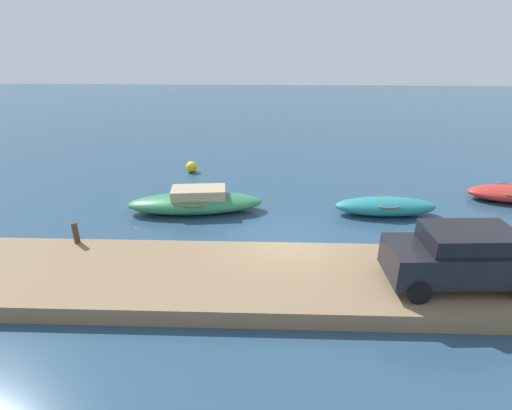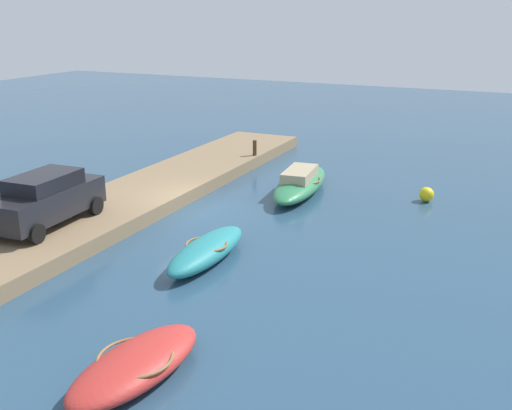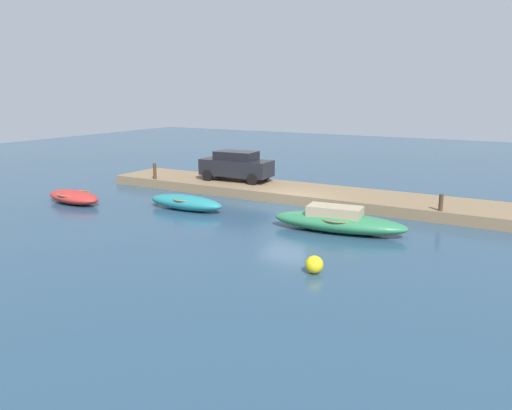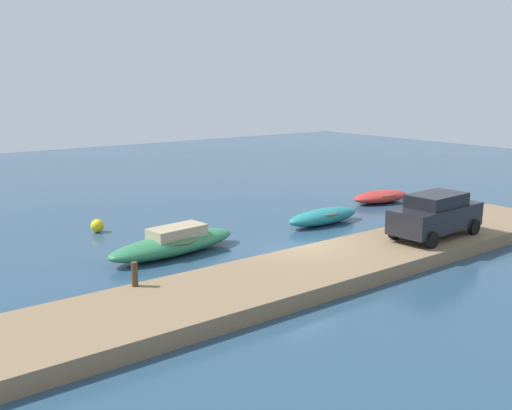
{
  "view_description": "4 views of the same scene",
  "coord_description": "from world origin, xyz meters",
  "px_view_note": "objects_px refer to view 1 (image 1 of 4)",
  "views": [
    {
      "loc": [
        -0.73,
        -12.87,
        7.48
      ],
      "look_at": [
        -1.24,
        2.37,
        0.62
      ],
      "focal_mm": 28.58,
      "sensor_mm": 36.0,
      "label": 1
    },
    {
      "loc": [
        19.28,
        11.68,
        7.5
      ],
      "look_at": [
        1.36,
        3.32,
        1.06
      ],
      "focal_mm": 42.43,
      "sensor_mm": 36.0,
      "label": 2
    },
    {
      "loc": [
        -11.01,
        22.45,
        5.86
      ],
      "look_at": [
        0.15,
        2.95,
        0.7
      ],
      "focal_mm": 35.21,
      "sensor_mm": 36.0,
      "label": 3
    },
    {
      "loc": [
        -14.35,
        -16.18,
        6.59
      ],
      "look_at": [
        1.02,
        4.07,
        1.16
      ],
      "focal_mm": 40.13,
      "sensor_mm": 36.0,
      "label": 4
    }
  ],
  "objects_px": {
    "rowboat_red": "(510,193)",
    "mooring_post_west": "(76,233)",
    "marker_buoy": "(191,167)",
    "motorboat_green": "(196,202)",
    "rowboat_teal": "(385,206)",
    "parked_car": "(464,257)"
  },
  "relations": [
    {
      "from": "rowboat_teal",
      "to": "mooring_post_west",
      "type": "bearing_deg",
      "value": -162.61
    },
    {
      "from": "rowboat_red",
      "to": "mooring_post_west",
      "type": "xyz_separation_m",
      "value": [
        -17.61,
        -5.48,
        0.57
      ]
    },
    {
      "from": "rowboat_teal",
      "to": "marker_buoy",
      "type": "xyz_separation_m",
      "value": [
        -9.16,
        5.07,
        -0.08
      ]
    },
    {
      "from": "motorboat_green",
      "to": "rowboat_red",
      "type": "bearing_deg",
      "value": 0.91
    },
    {
      "from": "rowboat_red",
      "to": "parked_car",
      "type": "relative_size",
      "value": 0.87
    },
    {
      "from": "rowboat_red",
      "to": "parked_car",
      "type": "distance_m",
      "value": 9.37
    },
    {
      "from": "rowboat_red",
      "to": "marker_buoy",
      "type": "xyz_separation_m",
      "value": [
        -15.26,
        3.34,
        -0.04
      ]
    },
    {
      "from": "rowboat_teal",
      "to": "rowboat_red",
      "type": "relative_size",
      "value": 1.11
    },
    {
      "from": "rowboat_red",
      "to": "mooring_post_west",
      "type": "distance_m",
      "value": 18.45
    },
    {
      "from": "mooring_post_west",
      "to": "marker_buoy",
      "type": "height_order",
      "value": "mooring_post_west"
    },
    {
      "from": "rowboat_red",
      "to": "marker_buoy",
      "type": "distance_m",
      "value": 15.62
    },
    {
      "from": "motorboat_green",
      "to": "marker_buoy",
      "type": "relative_size",
      "value": 9.87
    },
    {
      "from": "rowboat_red",
      "to": "parked_car",
      "type": "bearing_deg",
      "value": -119.65
    },
    {
      "from": "motorboat_green",
      "to": "parked_car",
      "type": "height_order",
      "value": "parked_car"
    },
    {
      "from": "marker_buoy",
      "to": "motorboat_green",
      "type": "bearing_deg",
      "value": -77.75
    },
    {
      "from": "rowboat_red",
      "to": "mooring_post_west",
      "type": "height_order",
      "value": "mooring_post_west"
    },
    {
      "from": "mooring_post_west",
      "to": "rowboat_teal",
      "type": "bearing_deg",
      "value": 18.08
    },
    {
      "from": "motorboat_green",
      "to": "rowboat_red",
      "type": "height_order",
      "value": "motorboat_green"
    },
    {
      "from": "motorboat_green",
      "to": "rowboat_red",
      "type": "xyz_separation_m",
      "value": [
        14.16,
        1.73,
        -0.12
      ]
    },
    {
      "from": "motorboat_green",
      "to": "rowboat_red",
      "type": "distance_m",
      "value": 14.26
    },
    {
      "from": "rowboat_teal",
      "to": "rowboat_red",
      "type": "bearing_deg",
      "value": 15.1
    },
    {
      "from": "mooring_post_west",
      "to": "marker_buoy",
      "type": "bearing_deg",
      "value": 75.08
    }
  ]
}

